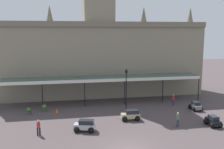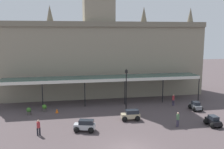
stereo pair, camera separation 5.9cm
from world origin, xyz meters
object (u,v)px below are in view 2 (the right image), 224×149
(car_beige_estate, at_px, (131,116))
(planter_near_kerb, at_px, (44,108))
(car_silver_estate, at_px, (85,126))
(pedestrian_near_entrance, at_px, (38,127))
(victorian_lamppost, at_px, (126,85))
(car_grey_sedan, at_px, (196,106))
(pedestrian_beside_cars, at_px, (173,99))
(car_black_sedan, at_px, (213,122))
(pedestrian_crossing_forecourt, at_px, (178,119))
(planter_by_canopy, at_px, (29,111))
(traffic_cone, at_px, (57,111))

(car_beige_estate, height_order, planter_near_kerb, car_beige_estate)
(car_silver_estate, relative_size, pedestrian_near_entrance, 1.44)
(pedestrian_near_entrance, distance_m, victorian_lamppost, 13.14)
(car_grey_sedan, xyz_separation_m, pedestrian_beside_cars, (-2.11, 2.58, 0.41))
(car_black_sedan, bearing_deg, victorian_lamppost, 137.28)
(car_black_sedan, distance_m, victorian_lamppost, 11.65)
(pedestrian_crossing_forecourt, xyz_separation_m, planter_by_canopy, (-17.01, 7.31, -0.42))
(car_black_sedan, bearing_deg, traffic_cone, 155.64)
(traffic_cone, bearing_deg, victorian_lamppost, -1.82)
(car_silver_estate, distance_m, car_black_sedan, 14.41)
(car_black_sedan, height_order, car_beige_estate, car_beige_estate)
(car_silver_estate, relative_size, planter_by_canopy, 2.51)
(pedestrian_crossing_forecourt, bearing_deg, car_beige_estate, 147.06)
(car_black_sedan, height_order, traffic_cone, car_black_sedan)
(car_grey_sedan, bearing_deg, planter_near_kerb, 171.57)
(car_black_sedan, bearing_deg, car_beige_estate, 157.98)
(pedestrian_crossing_forecourt, distance_m, traffic_cone, 15.42)
(car_black_sedan, relative_size, car_beige_estate, 0.91)
(planter_near_kerb, bearing_deg, car_black_sedan, -24.83)
(traffic_cone, bearing_deg, car_grey_sedan, -6.32)
(pedestrian_beside_cars, xyz_separation_m, planter_by_canopy, (-19.95, -0.66, -0.42))
(planter_by_canopy, bearing_deg, car_beige_estate, -19.15)
(pedestrian_beside_cars, relative_size, pedestrian_crossing_forecourt, 1.00)
(car_silver_estate, height_order, car_grey_sedan, car_silver_estate)
(victorian_lamppost, bearing_deg, traffic_cone, 178.18)
(car_black_sedan, bearing_deg, car_silver_estate, 176.18)
(traffic_cone, relative_size, planter_by_canopy, 0.62)
(car_beige_estate, distance_m, planter_near_kerb, 11.78)
(car_black_sedan, distance_m, car_beige_estate, 9.37)
(victorian_lamppost, bearing_deg, pedestrian_crossing_forecourt, -59.29)
(pedestrian_near_entrance, bearing_deg, planter_by_canopy, 105.05)
(car_beige_estate, relative_size, pedestrian_crossing_forecourt, 1.36)
(car_black_sedan, bearing_deg, planter_near_kerb, 155.17)
(car_beige_estate, xyz_separation_m, pedestrian_beside_cars, (7.59, 4.95, 0.34))
(car_beige_estate, height_order, pedestrian_beside_cars, pedestrian_beside_cars)
(car_beige_estate, bearing_deg, planter_by_canopy, 160.85)
(car_silver_estate, bearing_deg, planter_by_canopy, 134.25)
(car_grey_sedan, relative_size, traffic_cone, 3.52)
(pedestrian_near_entrance, bearing_deg, car_grey_sedan, 14.43)
(traffic_cone, bearing_deg, car_beige_estate, -26.59)
(car_grey_sedan, xyz_separation_m, car_beige_estate, (-9.70, -2.37, 0.06))
(victorian_lamppost, xyz_separation_m, planter_near_kerb, (-10.90, 1.23, -2.96))
(victorian_lamppost, height_order, traffic_cone, victorian_lamppost)
(car_beige_estate, xyz_separation_m, traffic_cone, (-8.84, 4.42, -0.27))
(pedestrian_crossing_forecourt, xyz_separation_m, victorian_lamppost, (-4.24, 7.14, 2.55))
(car_black_sedan, relative_size, pedestrian_near_entrance, 1.23)
(car_grey_sedan, distance_m, victorian_lamppost, 9.90)
(car_silver_estate, xyz_separation_m, car_beige_estate, (5.69, 2.55, 0.00))
(car_beige_estate, distance_m, pedestrian_near_entrance, 10.82)
(victorian_lamppost, relative_size, traffic_cone, 9.53)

